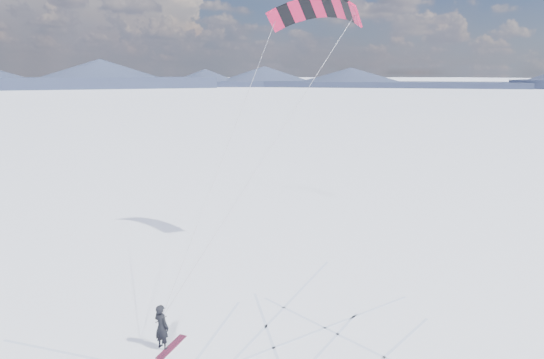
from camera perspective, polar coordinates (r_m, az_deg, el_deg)
horizon_hills at (r=15.13m, az=-0.84°, el=-11.59°), size 704.00×704.42×9.11m
snowkiter at (r=18.79m, az=-13.53°, el=-19.86°), size 0.66×0.77×1.79m
snowboard at (r=18.75m, az=-12.49°, el=-19.81°), size 1.53×1.22×0.04m
power_kite at (r=25.39m, az=5.46°, el=20.02°), size 12.24×7.31×12.83m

